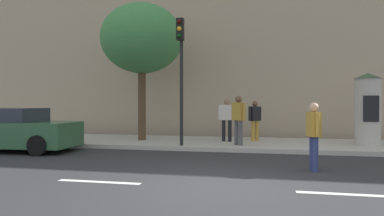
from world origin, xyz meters
name	(u,v)px	position (x,y,z in m)	size (l,w,h in m)	color
ground_plane	(214,188)	(0.00, 0.00, 0.00)	(80.00, 80.00, 0.00)	#2B2B2D
sidewalk_curb	(242,144)	(0.00, 7.00, 0.07)	(36.00, 4.00, 0.15)	#B2ADA3
lane_markings	(214,188)	(0.00, 0.00, 0.00)	(25.80, 0.16, 0.01)	silver
building_backdrop	(249,25)	(0.00, 12.00, 5.71)	(36.00, 5.00, 11.41)	tan
traffic_light	(181,61)	(-1.97, 5.24, 3.11)	(0.24, 0.45, 4.40)	black
poster_column	(368,108)	(4.45, 6.88, 1.45)	(0.94, 0.94, 2.55)	#B2ADA3
street_tree	(142,39)	(-3.99, 6.86, 4.22)	(3.29, 3.29, 5.50)	#4C3826
pedestrian_with_bag	(314,131)	(2.07, 2.19, 0.95)	(0.32, 0.55, 1.64)	navy
pedestrian_near_pole	(239,116)	(-0.02, 5.84, 1.19)	(0.51, 0.52, 1.75)	#4C4C51
pedestrian_in_red_top	(255,117)	(0.49, 7.46, 1.08)	(0.49, 0.55, 1.57)	#B78C33
pedestrian_in_light_jacket	(227,116)	(-0.58, 7.03, 1.13)	(0.67, 0.29, 1.65)	black
parked_car_blue	(8,130)	(-7.67, 3.75, 0.72)	(4.67, 2.05, 1.47)	#2D5938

